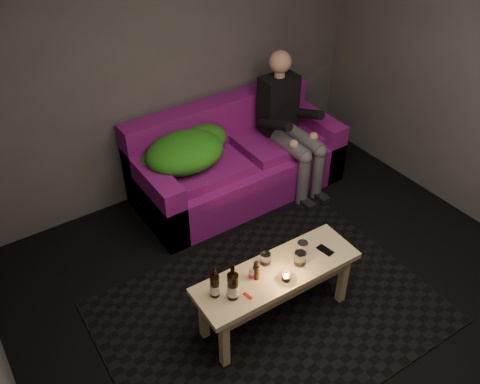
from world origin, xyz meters
The scene contains 17 objects.
floor centered at (0.00, 0.00, 0.00)m, with size 4.50×4.50×0.00m, color black.
room centered at (0.00, 0.47, 1.64)m, with size 4.50×4.50×4.50m.
rug centered at (-0.23, 0.35, 0.01)m, with size 2.45×1.78×0.01m, color black.
sofa centered at (0.42, 1.82, 0.31)m, with size 1.98×0.89×0.85m.
green_blanket centered at (-0.10, 1.81, 0.64)m, with size 0.87×0.60×0.30m.
person centered at (0.92, 1.66, 0.69)m, with size 0.36×0.82×1.32m.
coffee_table centered at (-0.23, 0.30, 0.41)m, with size 1.23×0.41×0.50m.
beer_bottle_a centered at (-0.71, 0.36, 0.60)m, with size 0.07×0.07×0.26m.
beer_bottle_b centered at (-0.62, 0.28, 0.61)m, with size 0.08×0.08×0.30m.
salt_shaker centered at (-0.42, 0.34, 0.55)m, with size 0.04×0.04×0.09m, color silver.
pepper_mill centered at (-0.40, 0.33, 0.56)m, with size 0.04×0.04×0.12m, color black.
tumbler_back centered at (-0.26, 0.41, 0.54)m, with size 0.07×0.07×0.09m, color white.
tealight centered at (-0.23, 0.20, 0.53)m, with size 0.07×0.07×0.05m.
tumbler_front centered at (-0.06, 0.27, 0.55)m, with size 0.08×0.08×0.10m, color white.
steel_cup centered at (0.02, 0.34, 0.55)m, with size 0.08×0.08×0.11m, color silver.
smartphone centered at (0.18, 0.27, 0.50)m, with size 0.06×0.13×0.01m, color black.
red_lighter centered at (-0.54, 0.22, 0.51)m, with size 0.02×0.07×0.01m, color red.
Camera 1 is at (-1.83, -1.60, 3.07)m, focal length 38.00 mm.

